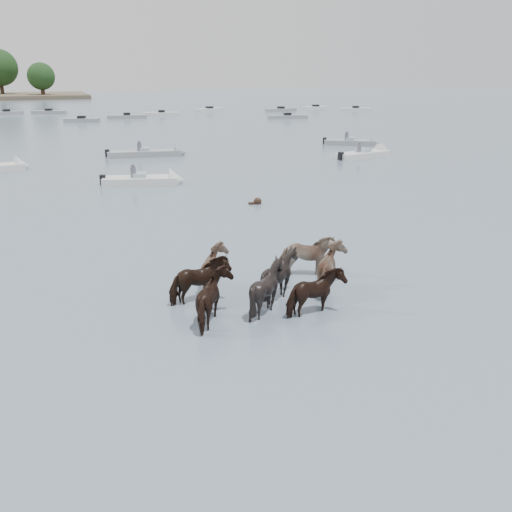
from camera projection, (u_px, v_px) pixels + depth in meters
name	position (u px, v px, depth m)	size (l,w,h in m)	color
ground	(197.00, 321.00, 15.59)	(400.00, 400.00, 0.00)	#4D5F6F
pony_herd	(268.00, 280.00, 16.90)	(6.12, 4.32, 1.67)	black
swimming_pony	(257.00, 202.00, 29.35)	(0.72, 0.44, 0.44)	black
motorboat_b	(152.00, 181.00, 34.42)	(5.27, 2.80, 1.92)	silver
motorboat_c	(155.00, 153.00, 45.85)	(6.71, 2.55, 1.92)	gray
motorboat_d	(370.00, 154.00, 45.45)	(5.72, 2.92, 1.92)	silver
motorboat_e	(358.00, 143.00, 52.57)	(5.35, 4.13, 1.92)	gray
distant_flotilla	(66.00, 115.00, 85.42)	(105.03, 29.00, 0.93)	silver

